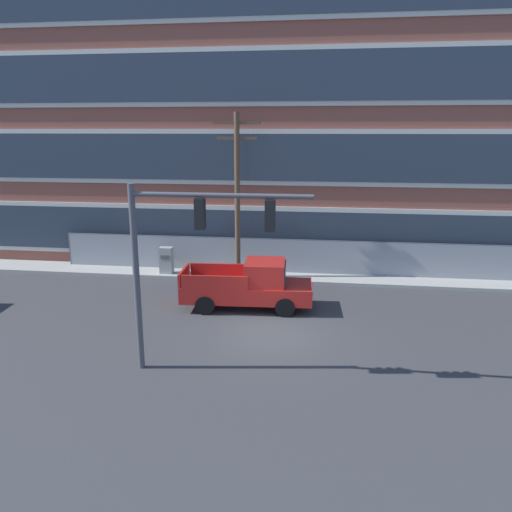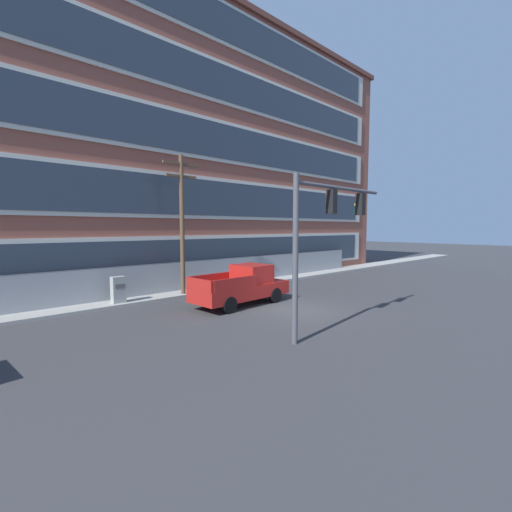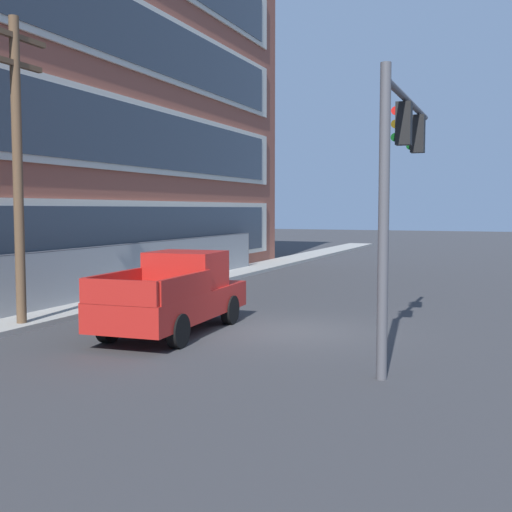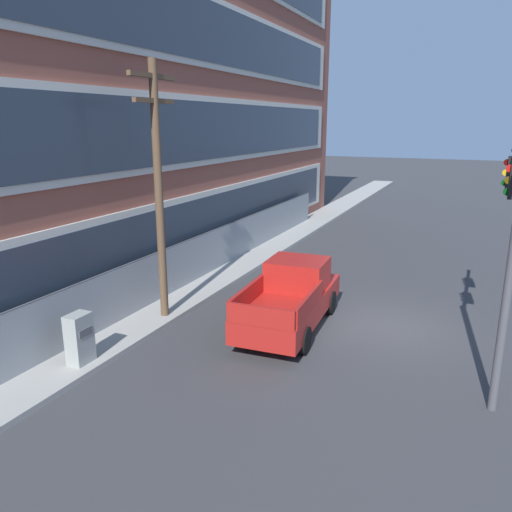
% 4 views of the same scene
% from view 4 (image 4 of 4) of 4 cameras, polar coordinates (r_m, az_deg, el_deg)
% --- Properties ---
extents(ground_plane, '(160.00, 160.00, 0.00)m').
position_cam_4_polar(ground_plane, '(16.71, 14.48, -7.79)').
color(ground_plane, '#38383A').
extents(sidewalk_building_side, '(80.00, 2.04, 0.16)m').
position_cam_4_polar(sidewalk_building_side, '(19.15, -7.71, -4.20)').
color(sidewalk_building_side, '#9E9B93').
rests_on(sidewalk_building_side, ground).
extents(brick_mill_building, '(42.58, 10.98, 19.74)m').
position_cam_4_polar(brick_mill_building, '(22.35, -23.55, 22.99)').
color(brick_mill_building, brown).
rests_on(brick_mill_building, ground).
extents(chain_link_fence, '(27.56, 0.06, 1.93)m').
position_cam_4_polar(chain_link_fence, '(20.64, -6.24, -0.12)').
color(chain_link_fence, gray).
rests_on(chain_link_fence, ground).
extents(pickup_truck_red, '(5.59, 2.32, 2.06)m').
position_cam_4_polar(pickup_truck_red, '(15.93, 4.08, -4.76)').
color(pickup_truck_red, '#AD1E19').
rests_on(pickup_truck_red, ground).
extents(utility_pole_near_corner, '(2.26, 0.26, 8.17)m').
position_cam_4_polar(utility_pole_near_corner, '(15.90, -11.10, 8.11)').
color(utility_pole_near_corner, brown).
rests_on(utility_pole_near_corner, ground).
extents(electrical_cabinet, '(0.65, 0.48, 1.52)m').
position_cam_4_polar(electrical_cabinet, '(14.13, -19.50, -9.17)').
color(electrical_cabinet, '#939993').
rests_on(electrical_cabinet, ground).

